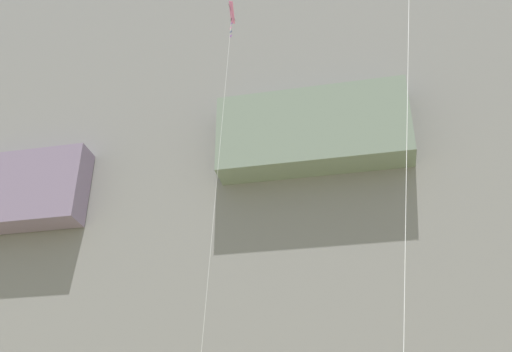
{
  "coord_description": "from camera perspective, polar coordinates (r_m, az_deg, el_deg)",
  "views": [
    {
      "loc": [
        4.19,
        4.84,
        1.95
      ],
      "look_at": [
        -0.27,
        26.41,
        14.05
      ],
      "focal_mm": 41.62,
      "sensor_mm": 36.0,
      "label": 1
    }
  ],
  "objects": [
    {
      "name": "cliff_face",
      "position": [
        66.12,
        6.6,
        0.25
      ],
      "size": [
        180.0,
        23.26,
        67.77
      ],
      "color": "slate",
      "rests_on": "ground"
    },
    {
      "name": "kite_diamond_upper_right",
      "position": [
        30.48,
        -2.61,
        12.54
      ],
      "size": [
        0.93,
        2.31,
        25.0
      ],
      "color": "pink",
      "rests_on": "ground"
    }
  ]
}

